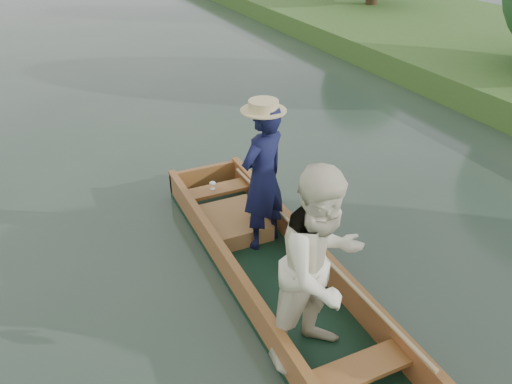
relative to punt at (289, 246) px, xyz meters
name	(u,v)px	position (x,y,z in m)	size (l,w,h in m)	color
ground	(277,286)	(0.04, 0.30, -0.78)	(120.00, 120.00, 0.00)	#283D30
punt	(289,246)	(0.00, 0.00, 0.00)	(1.27, 5.00, 2.09)	black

